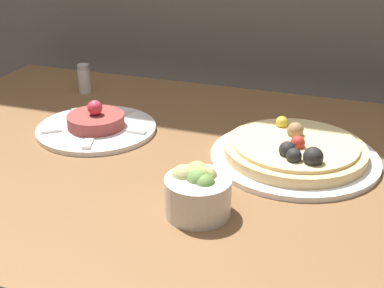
# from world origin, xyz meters

# --- Properties ---
(dining_table) EXTENTS (1.42, 0.84, 0.74)m
(dining_table) POSITION_xyz_m (0.00, 0.42, 0.65)
(dining_table) COLOR brown
(dining_table) RESTS_ON ground_plane
(pizza_plate) EXTENTS (0.31, 0.31, 0.06)m
(pizza_plate) POSITION_xyz_m (0.12, 0.47, 0.76)
(pizza_plate) COLOR white
(pizza_plate) RESTS_ON dining_table
(tartare_plate) EXTENTS (0.25, 0.25, 0.07)m
(tartare_plate) POSITION_xyz_m (-0.29, 0.47, 0.76)
(tartare_plate) COLOR white
(tartare_plate) RESTS_ON dining_table
(small_bowl) EXTENTS (0.10, 0.10, 0.08)m
(small_bowl) POSITION_xyz_m (0.01, 0.25, 0.78)
(small_bowl) COLOR silver
(small_bowl) RESTS_ON dining_table
(salt_shaker) EXTENTS (0.03, 0.03, 0.07)m
(salt_shaker) POSITION_xyz_m (-0.43, 0.68, 0.78)
(salt_shaker) COLOR silver
(salt_shaker) RESTS_ON dining_table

